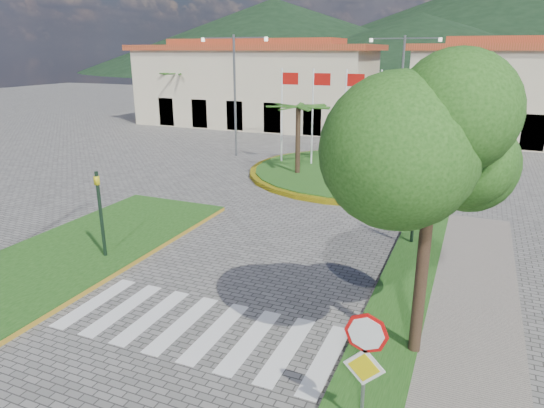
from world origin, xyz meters
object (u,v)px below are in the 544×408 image
at_px(stop_sign, 365,355).
at_px(roundabout_island, 357,172).
at_px(white_van, 287,125).
at_px(car_dark_a, 308,126).
at_px(deciduous_tree, 435,143).
at_px(car_dark_b, 456,136).

bearing_deg(stop_sign, roundabout_island, 103.73).
relative_size(roundabout_island, white_van, 2.82).
bearing_deg(white_van, car_dark_a, -62.34).
bearing_deg(deciduous_tree, car_dark_a, 113.43).
bearing_deg(car_dark_b, stop_sign, -168.17).
bearing_deg(car_dark_a, stop_sign, -163.86).
bearing_deg(stop_sign, car_dark_a, 110.63).
bearing_deg(car_dark_b, roundabout_island, 171.12).
height_order(roundabout_island, deciduous_tree, deciduous_tree).
relative_size(roundabout_island, deciduous_tree, 1.87).
height_order(roundabout_island, stop_sign, roundabout_island).
bearing_deg(white_van, car_dark_b, -78.37).
distance_m(deciduous_tree, car_dark_b, 30.11).
bearing_deg(car_dark_a, roundabout_island, -154.80).
distance_m(roundabout_island, white_van, 16.34).
height_order(deciduous_tree, car_dark_a, deciduous_tree).
bearing_deg(car_dark_a, white_van, 99.77).
bearing_deg(roundabout_island, stop_sign, -76.27).
distance_m(deciduous_tree, white_van, 34.08).
bearing_deg(car_dark_b, deciduous_tree, -166.99).
bearing_deg(white_van, roundabout_island, -130.49).
xyz_separation_m(roundabout_island, car_dark_a, (-7.79, 13.66, 0.41)).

